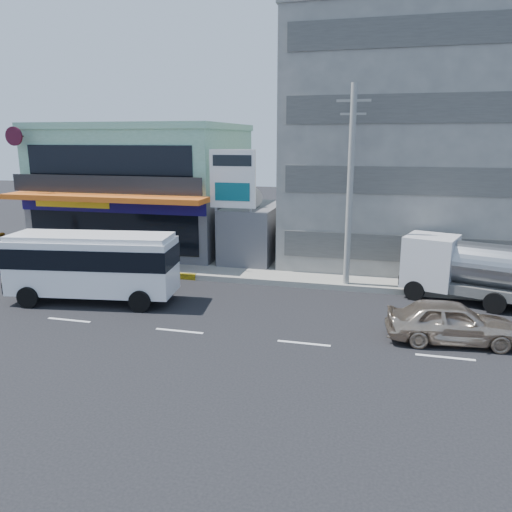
{
  "coord_description": "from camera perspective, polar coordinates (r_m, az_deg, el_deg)",
  "views": [
    {
      "loc": [
        7.52,
        -17.32,
        7.49
      ],
      "look_at": [
        2.05,
        4.34,
        2.2
      ],
      "focal_mm": 35.0,
      "sensor_mm": 36.0,
      "label": 1
    }
  ],
  "objects": [
    {
      "name": "concrete_building",
      "position": [
        32.41,
        18.97,
        11.76
      ],
      "size": [
        16.0,
        12.0,
        14.0
      ],
      "primitive_type": "cube",
      "color": "gray",
      "rests_on": "ground"
    },
    {
      "name": "gap_structure",
      "position": [
        30.81,
        -0.22,
        2.59
      ],
      "size": [
        3.0,
        6.0,
        3.5
      ],
      "primitive_type": "cube",
      "color": "#4D4C52",
      "rests_on": "ground"
    },
    {
      "name": "tanker_truck",
      "position": [
        25.07,
        24.39,
        -1.51
      ],
      "size": [
        7.82,
        4.39,
        2.96
      ],
      "color": "silver",
      "rests_on": "ground"
    },
    {
      "name": "sidewalk",
      "position": [
        27.92,
        8.49,
        -2.07
      ],
      "size": [
        70.0,
        5.0,
        0.3
      ],
      "primitive_type": "cube",
      "color": "gray",
      "rests_on": "ground"
    },
    {
      "name": "satellite_dish",
      "position": [
        29.56,
        -0.7,
        5.71
      ],
      "size": [
        1.5,
        1.5,
        0.15
      ],
      "primitive_type": "cylinder",
      "color": "slate",
      "rests_on": "gap_structure"
    },
    {
      "name": "ground",
      "position": [
        20.31,
        -8.75,
        -8.48
      ],
      "size": [
        120.0,
        120.0,
        0.0
      ],
      "primitive_type": "plane",
      "color": "black",
      "rests_on": "ground"
    },
    {
      "name": "sedan",
      "position": [
        20.16,
        21.44,
        -7.0
      ],
      "size": [
        4.89,
        2.34,
        1.61
      ],
      "primitive_type": "imported",
      "rotation": [
        0.0,
        0.0,
        1.66
      ],
      "color": "#C3AE95",
      "rests_on": "ground"
    },
    {
      "name": "billboard",
      "position": [
        27.82,
        -2.68,
        8.03
      ],
      "size": [
        2.6,
        0.18,
        6.9
      ],
      "color": "gray",
      "rests_on": "ground"
    },
    {
      "name": "utility_pole_near",
      "position": [
        24.87,
        10.7,
        7.7
      ],
      "size": [
        1.6,
        0.3,
        10.0
      ],
      "color": "#999993",
      "rests_on": "ground"
    },
    {
      "name": "minibus",
      "position": [
        24.29,
        -18.19,
        -0.63
      ],
      "size": [
        7.93,
        3.53,
        3.21
      ],
      "color": "white",
      "rests_on": "ground"
    },
    {
      "name": "shop_building",
      "position": [
        35.08,
        -12.27,
        7.31
      ],
      "size": [
        12.4,
        11.7,
        8.0
      ],
      "color": "#4D4C52",
      "rests_on": "ground"
    },
    {
      "name": "motorcycle_rider",
      "position": [
        31.31,
        -26.63,
        -0.47
      ],
      "size": [
        1.98,
        1.26,
        2.4
      ],
      "color": "#4C180A",
      "rests_on": "ground"
    }
  ]
}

